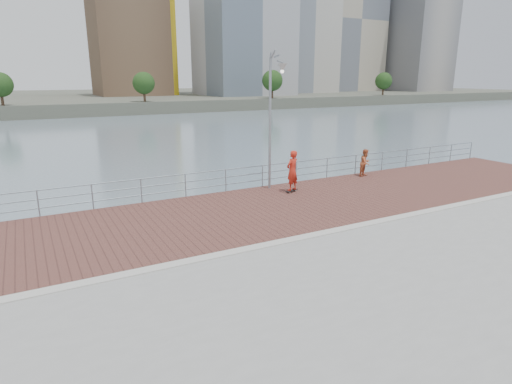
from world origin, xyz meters
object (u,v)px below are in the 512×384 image
skateboarder (292,171)px  bystander (365,163)px  street_lamp (275,97)px  guardrail (206,180)px

skateboarder → bystander: size_ratio=1.28×
skateboarder → bystander: bearing=170.2°
skateboarder → street_lamp: bearing=-69.3°
guardrail → bystander: (9.30, -0.72, 0.09)m
guardrail → skateboarder: bearing=-23.6°
guardrail → skateboarder: 4.16m
street_lamp → skateboarder: size_ratio=3.25×
street_lamp → skateboarder: bearing=-49.8°
street_lamp → skateboarder: (0.59, -0.70, -3.43)m
guardrail → bystander: 9.33m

